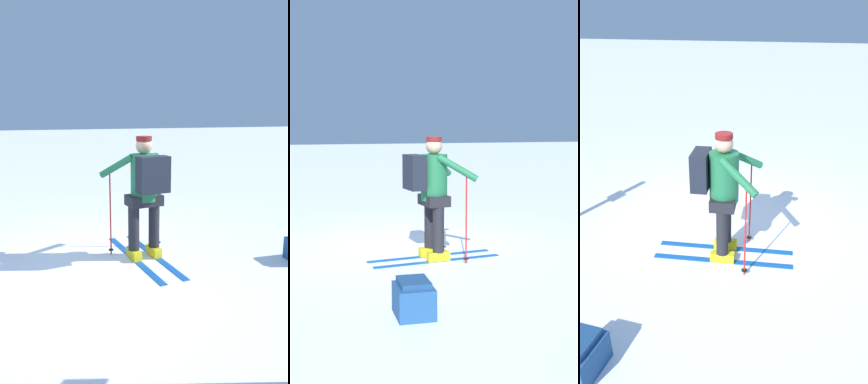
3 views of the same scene
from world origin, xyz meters
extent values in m
plane|color=white|center=(0.00, 0.00, 0.00)|extent=(80.00, 80.00, 0.00)
cube|color=#144C9E|center=(0.52, 0.16, 0.01)|extent=(0.28, 1.79, 0.01)
cube|color=yellow|center=(0.52, 0.16, 0.07)|extent=(0.14, 0.31, 0.12)
cylinder|color=black|center=(0.52, 0.16, 0.47)|extent=(0.15, 0.15, 0.67)
cube|color=#144C9E|center=(0.82, 0.19, 0.01)|extent=(0.28, 1.79, 0.01)
cube|color=yellow|center=(0.82, 0.19, 0.07)|extent=(0.14, 0.31, 0.12)
cylinder|color=black|center=(0.82, 0.19, 0.47)|extent=(0.15, 0.15, 0.67)
cube|color=black|center=(0.67, 0.18, 0.80)|extent=(0.48, 0.35, 0.14)
cylinder|color=#1E663D|center=(0.67, 0.18, 1.11)|extent=(0.35, 0.35, 0.61)
sphere|color=tan|center=(0.67, 0.18, 1.52)|extent=(0.22, 0.22, 0.22)
cylinder|color=maroon|center=(0.67, 0.18, 1.62)|extent=(0.21, 0.21, 0.06)
cube|color=black|center=(0.70, -0.10, 1.19)|extent=(0.42, 0.24, 0.46)
cylinder|color=red|center=(0.27, 0.44, 0.59)|extent=(0.02, 0.02, 1.18)
cylinder|color=black|center=(0.27, 0.44, 0.06)|extent=(0.07, 0.07, 0.01)
cylinder|color=#1E663D|center=(0.35, 0.35, 1.25)|extent=(0.41, 0.47, 0.35)
cylinder|color=red|center=(1.01, 0.52, 0.59)|extent=(0.02, 0.02, 1.18)
cylinder|color=black|center=(1.01, 0.52, 0.06)|extent=(0.07, 0.07, 0.01)
cylinder|color=#1E663D|center=(0.96, 0.41, 1.25)|extent=(0.33, 0.52, 0.35)
camera|label=1|loc=(-0.86, -4.41, 1.94)|focal=35.00mm
camera|label=2|loc=(7.43, -1.81, 1.82)|focal=50.00mm
camera|label=3|loc=(4.62, 1.18, 2.86)|focal=35.00mm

